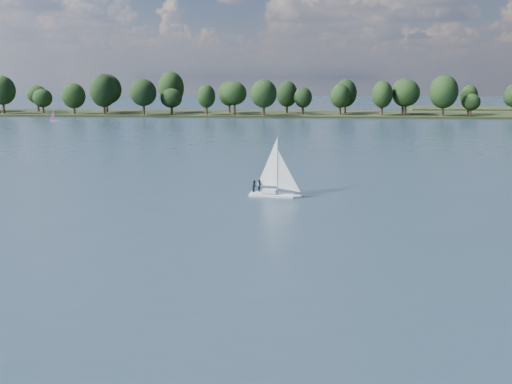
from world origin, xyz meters
TOP-DOWN VIEW (x-y plane):
  - ground at (0.00, 100.00)m, footprint 700.00×700.00m
  - far_shore at (0.00, 212.00)m, footprint 660.00×40.00m
  - sailboat at (-4.66, 49.26)m, footprint 6.28×2.44m
  - dinghy_pink at (-86.05, 170.37)m, footprint 2.92×1.50m
  - treeline at (-12.75, 207.55)m, footprint 562.80×73.66m

SIDE VIEW (x-z plane):
  - ground at x=0.00m, z-range 0.00..0.00m
  - far_shore at x=0.00m, z-range -0.75..0.75m
  - dinghy_pink at x=-86.05m, z-range -1.17..3.27m
  - sailboat at x=-4.66m, z-range -1.78..6.28m
  - treeline at x=-12.75m, z-range -1.13..17.55m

